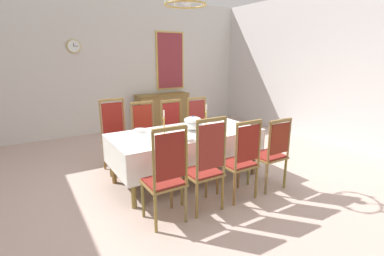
{
  "coord_description": "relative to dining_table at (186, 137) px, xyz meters",
  "views": [
    {
      "loc": [
        -2.09,
        -3.45,
        1.9
      ],
      "look_at": [
        0.13,
        0.17,
        0.8
      ],
      "focal_mm": 26.38,
      "sensor_mm": 36.0,
      "label": 1
    }
  ],
  "objects": [
    {
      "name": "right_wall",
      "position": [
        3.65,
        -0.13,
        0.94
      ],
      "size": [
        0.08,
        7.2,
        3.26
      ],
      "primitive_type": "cube",
      "color": "silver",
      "rests_on": "ground"
    },
    {
      "name": "dining_table",
      "position": [
        0.0,
        0.0,
        0.0
      ],
      "size": [
        2.25,
        1.05,
        0.76
      ],
      "color": "olive",
      "rests_on": "ground"
    },
    {
      "name": "chair_north_a",
      "position": [
        -0.81,
        0.94,
        -0.09
      ],
      "size": [
        0.44,
        0.42,
        1.2
      ],
      "rotation": [
        0.0,
        0.0,
        3.14
      ],
      "color": "olive",
      "rests_on": "ground"
    },
    {
      "name": "chair_south_c",
      "position": [
        0.29,
        -0.93,
        -0.12
      ],
      "size": [
        0.44,
        0.42,
        1.11
      ],
      "color": "brown",
      "rests_on": "ground"
    },
    {
      "name": "back_wall",
      "position": [
        0.0,
        3.51,
        0.94
      ],
      "size": [
        7.22,
        0.08,
        3.26
      ],
      "primitive_type": "cube",
      "color": "silver",
      "rests_on": "ground"
    },
    {
      "name": "sideboard",
      "position": [
        1.14,
        3.19,
        -0.24
      ],
      "size": [
        1.44,
        0.48,
        0.9
      ],
      "rotation": [
        0.0,
        0.0,
        3.14
      ],
      "color": "olive",
      "rests_on": "ground"
    },
    {
      "name": "soup_tureen",
      "position": [
        0.12,
        0.0,
        0.19
      ],
      "size": [
        0.31,
        0.31,
        0.24
      ],
      "color": "white",
      "rests_on": "tablecloth"
    },
    {
      "name": "bowl_near_right",
      "position": [
        -0.22,
        -0.41,
        0.1
      ],
      "size": [
        0.19,
        0.19,
        0.04
      ],
      "color": "white",
      "rests_on": "tablecloth"
    },
    {
      "name": "candlestick_west",
      "position": [
        -0.37,
        0.0,
        0.23
      ],
      "size": [
        0.07,
        0.07,
        0.37
      ],
      "color": "gold",
      "rests_on": "tablecloth"
    },
    {
      "name": "spoon_primary",
      "position": [
        0.88,
        0.4,
        0.08
      ],
      "size": [
        0.03,
        0.18,
        0.01
      ],
      "rotation": [
        0.0,
        0.0,
        -0.03
      ],
      "color": "gold",
      "rests_on": "tablecloth"
    },
    {
      "name": "bowl_far_left",
      "position": [
        -0.61,
        0.35,
        0.1
      ],
      "size": [
        0.19,
        0.19,
        0.05
      ],
      "color": "white",
      "rests_on": "tablecloth"
    },
    {
      "name": "candlestick_east",
      "position": [
        0.37,
        0.0,
        0.24
      ],
      "size": [
        0.07,
        0.07,
        0.39
      ],
      "color": "gold",
      "rests_on": "tablecloth"
    },
    {
      "name": "chair_north_d",
      "position": [
        0.87,
        0.93,
        -0.13
      ],
      "size": [
        0.44,
        0.42,
        1.1
      ],
      "rotation": [
        0.0,
        0.0,
        3.14
      ],
      "color": "olive",
      "rests_on": "ground"
    },
    {
      "name": "framed_painting",
      "position": [
        1.52,
        3.45,
        1.06
      ],
      "size": [
        0.82,
        0.05,
        1.53
      ],
      "color": "#D1B251"
    },
    {
      "name": "chandelier",
      "position": [
        -0.0,
        0.0,
        1.89
      ],
      "size": [
        0.6,
        0.6,
        0.66
      ],
      "color": "gold"
    },
    {
      "name": "chair_south_a",
      "position": [
        -0.81,
        -0.94,
        -0.1
      ],
      "size": [
        0.44,
        0.42,
        1.18
      ],
      "color": "olive",
      "rests_on": "ground"
    },
    {
      "name": "bowl_near_left",
      "position": [
        0.77,
        0.38,
        0.1
      ],
      "size": [
        0.16,
        0.16,
        0.03
      ],
      "color": "white",
      "rests_on": "tablecloth"
    },
    {
      "name": "chair_south_b",
      "position": [
        -0.28,
        -0.94,
        -0.09
      ],
      "size": [
        0.44,
        0.42,
        1.21
      ],
      "color": "olive",
      "rests_on": "ground"
    },
    {
      "name": "chair_north_c",
      "position": [
        0.29,
        0.93,
        -0.13
      ],
      "size": [
        0.44,
        0.42,
        1.09
      ],
      "rotation": [
        0.0,
        0.0,
        3.14
      ],
      "color": "olive",
      "rests_on": "ground"
    },
    {
      "name": "spoon_secondary",
      "position": [
        -0.34,
        -0.39,
        0.08
      ],
      "size": [
        0.03,
        0.18,
        0.01
      ],
      "rotation": [
        0.0,
        0.0,
        0.02
      ],
      "color": "gold",
      "rests_on": "tablecloth"
    },
    {
      "name": "chair_south_d",
      "position": [
        0.87,
        -0.93,
        -0.14
      ],
      "size": [
        0.44,
        0.42,
        1.06
      ],
      "color": "olive",
      "rests_on": "ground"
    },
    {
      "name": "ground",
      "position": [
        0.0,
        -0.13,
        -0.71
      ],
      "size": [
        7.22,
        7.2,
        0.04
      ],
      "primitive_type": "cube",
      "color": "#C5AA9D"
    },
    {
      "name": "chair_north_b",
      "position": [
        -0.28,
        0.93,
        -0.12
      ],
      "size": [
        0.44,
        0.42,
        1.11
      ],
      "rotation": [
        0.0,
        0.0,
        3.14
      ],
      "color": "brown",
      "rests_on": "ground"
    },
    {
      "name": "tablecloth",
      "position": [
        0.0,
        0.0,
        -0.04
      ],
      "size": [
        2.27,
        1.07,
        0.43
      ],
      "color": "white",
      "rests_on": "dining_table"
    },
    {
      "name": "mounted_clock",
      "position": [
        -0.91,
        3.44,
        1.4
      ],
      "size": [
        0.29,
        0.06,
        0.29
      ],
      "color": "#D1B251"
    }
  ]
}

